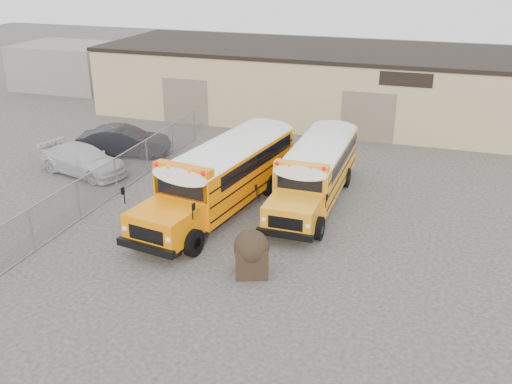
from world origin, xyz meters
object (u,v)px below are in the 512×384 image
(car_dark, at_px, (124,141))
(school_bus_left, at_px, (284,133))
(school_bus_right, at_px, (340,132))
(car_white, at_px, (83,160))
(tarp_bundle, at_px, (251,252))

(car_dark, bearing_deg, school_bus_left, -96.57)
(school_bus_left, relative_size, school_bus_right, 1.14)
(school_bus_left, height_order, car_white, school_bus_left)
(car_white, bearing_deg, car_dark, 4.49)
(car_dark, bearing_deg, tarp_bundle, -147.38)
(car_dark, bearing_deg, car_white, 155.62)
(tarp_bundle, bearing_deg, car_white, 149.67)
(school_bus_left, height_order, car_dark, school_bus_left)
(school_bus_left, bearing_deg, school_bus_right, 32.36)
(school_bus_right, bearing_deg, car_dark, -165.22)
(school_bus_left, relative_size, car_white, 2.12)
(school_bus_left, xyz_separation_m, school_bus_right, (2.69, 1.70, -0.18))
(tarp_bundle, relative_size, car_dark, 0.34)
(school_bus_left, bearing_deg, car_dark, -171.30)
(school_bus_right, bearing_deg, tarp_bundle, -92.85)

